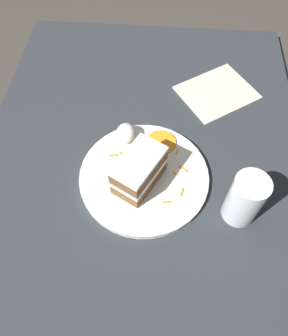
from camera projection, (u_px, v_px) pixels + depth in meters
ground_plane at (142, 168)px, 0.83m from camera, size 6.00×6.00×0.00m
dining_table at (142, 165)px, 0.81m from camera, size 1.08×0.80×0.03m
plate at (144, 177)px, 0.77m from camera, size 0.30×0.30×0.02m
cake_slice at (138, 170)px, 0.72m from camera, size 0.14×0.12×0.09m
cream_dollop at (126, 133)px, 0.80m from camera, size 0.05×0.05×0.04m
orange_garnish at (161, 142)px, 0.81m from camera, size 0.07×0.07×0.00m
carrot_shreds_scatter at (155, 166)px, 0.77m from camera, size 0.19×0.19×0.00m
drinking_glass at (244, 201)px, 0.68m from camera, size 0.07×0.07×0.13m
menu_card at (217, 92)px, 0.92m from camera, size 0.24×0.25×0.00m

